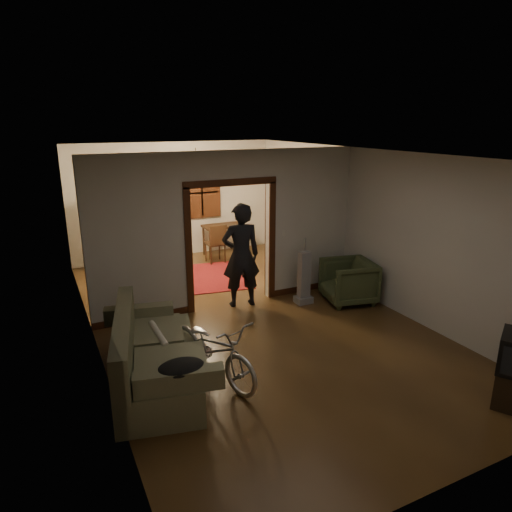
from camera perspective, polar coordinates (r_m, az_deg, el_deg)
floor at (r=7.98m, az=-0.96°, el=-7.72°), size 5.00×8.50×0.01m
ceiling at (r=7.28m, az=-1.07°, el=12.77°), size 5.00×8.50×0.01m
wall_back at (r=11.42m, az=-10.19°, el=6.86°), size 5.00×0.02×2.80m
wall_left at (r=6.87m, az=-20.23°, el=-0.39°), size 0.02×8.50×2.80m
wall_right at (r=8.84m, az=13.86°, el=3.80°), size 0.02×8.50×2.80m
partition_wall at (r=8.18m, az=-3.25°, el=3.24°), size 5.00×0.14×2.80m
door_casing at (r=8.25m, az=-3.22°, el=1.21°), size 1.74×0.20×2.32m
far_window at (r=11.57m, az=-6.81°, el=7.88°), size 0.98×0.06×1.28m
chandelier at (r=9.64m, az=-7.49°, el=10.90°), size 0.24×0.24×0.24m
light_switch at (r=8.60m, az=3.42°, el=2.88°), size 0.08×0.01×0.12m
sofa at (r=6.08m, az=-12.31°, el=-11.11°), size 1.44×2.34×1.00m
rolled_paper at (r=6.35m, az=-12.12°, el=-9.56°), size 0.10×0.77×0.10m
jacket at (r=5.23m, az=-9.35°, el=-13.59°), size 0.53×0.39×0.15m
bicycle at (r=6.08m, az=-5.42°, el=-11.44°), size 1.08×1.77×0.88m
armchair at (r=8.68m, az=11.45°, el=-3.13°), size 1.05×1.04×0.81m
vacuum at (r=8.47m, az=6.03°, el=-2.70°), size 0.31×0.25×1.00m
person at (r=8.20m, az=-1.89°, el=0.08°), size 0.76×0.57×1.91m
oriental_rug at (r=10.01m, az=-5.69°, el=-2.58°), size 1.79×2.17×0.01m
locker at (r=10.82m, az=-15.69°, el=3.03°), size 0.95×0.67×1.72m
globe at (r=10.63m, az=-16.14°, el=8.70°), size 0.26×0.26×0.26m
desk at (r=11.53m, az=-4.00°, el=1.98°), size 1.08×0.68×0.76m
desk_chair at (r=10.91m, az=-5.14°, el=1.59°), size 0.46×0.46×0.94m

